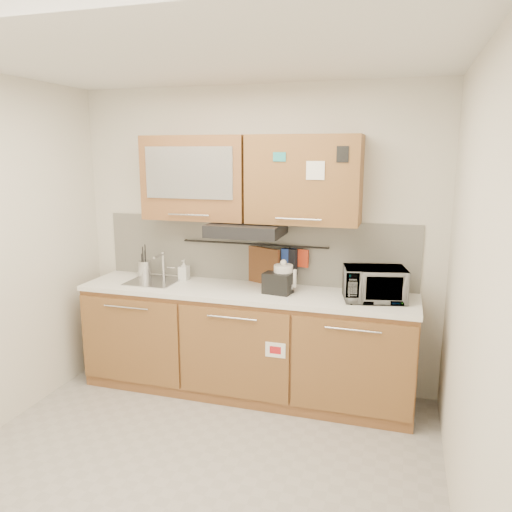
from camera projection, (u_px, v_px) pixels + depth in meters
The scene contains 20 objects.
floor at pixel (189, 474), 3.23m from camera, with size 3.20×3.20×0.00m, color #9E9993.
ceiling at pixel (175, 48), 2.70m from camera, with size 3.20×3.20×0.00m, color white.
wall_back at pixel (255, 239), 4.37m from camera, with size 3.20×3.20×0.00m, color silver.
wall_right at pixel (473, 303), 2.52m from camera, with size 3.00×3.00×0.00m, color silver.
base_cabinet at pixel (245, 347), 4.27m from camera, with size 2.80×0.64×0.88m.
countertop at pixel (245, 292), 4.16m from camera, with size 2.82×0.62×0.04m, color white.
backsplash at pixel (255, 250), 4.38m from camera, with size 2.80×0.02×0.56m, color silver.
upper_cabinets at pixel (248, 179), 4.10m from camera, with size 1.82×0.37×0.70m.
range_hood at pixel (247, 229), 4.11m from camera, with size 0.60×0.46×0.10m, color black.
sink at pixel (154, 281), 4.41m from camera, with size 0.42×0.40×0.26m.
utensil_rail at pixel (254, 244), 4.33m from camera, with size 0.02×0.02×1.30m, color black.
utensil_crock at pixel (145, 269), 4.57m from camera, with size 0.13×0.13×0.30m.
kettle at pixel (283, 279), 4.07m from camera, with size 0.20×0.18×0.27m.
toaster at pixel (277, 283), 4.03m from camera, with size 0.24×0.16×0.17m.
microwave at pixel (374, 284), 3.84m from camera, with size 0.47×0.31×0.26m, color #999999.
soap_bottle at pixel (184, 270), 4.46m from camera, with size 0.08×0.08×0.18m, color #999999.
cutting_board at pixel (261, 274), 4.35m from camera, with size 0.38×0.03×0.48m, color brown.
oven_mitt at pixel (289, 262), 4.26m from camera, with size 0.14×0.03×0.23m, color #213C99.
dark_pouch at pixel (290, 261), 4.25m from camera, with size 0.14×0.04×0.22m, color black.
pot_holder at pixel (301, 258), 4.22m from camera, with size 0.12×0.02×0.15m, color red.
Camera 1 is at (1.24, -2.63, 2.05)m, focal length 35.00 mm.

